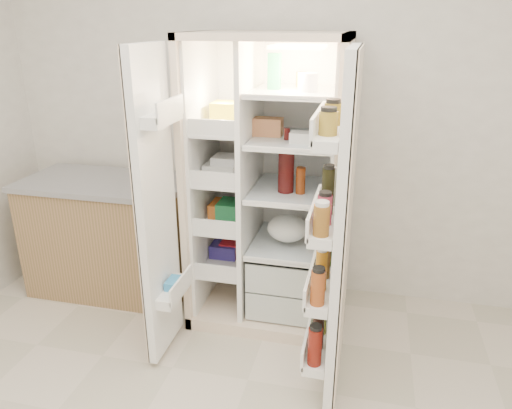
# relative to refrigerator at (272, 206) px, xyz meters

# --- Properties ---
(wall_back) EXTENTS (4.00, 0.02, 2.70)m
(wall_back) POSITION_rel_refrigerator_xyz_m (0.03, 0.35, 0.61)
(wall_back) COLOR white
(wall_back) RESTS_ON floor
(refrigerator) EXTENTS (0.92, 0.70, 1.80)m
(refrigerator) POSITION_rel_refrigerator_xyz_m (0.00, 0.00, 0.00)
(refrigerator) COLOR beige
(refrigerator) RESTS_ON floor
(freezer_door) EXTENTS (0.15, 0.40, 1.72)m
(freezer_door) POSITION_rel_refrigerator_xyz_m (-0.51, -0.60, 0.15)
(freezer_door) COLOR white
(freezer_door) RESTS_ON floor
(fridge_door) EXTENTS (0.17, 0.58, 1.72)m
(fridge_door) POSITION_rel_refrigerator_xyz_m (0.46, -0.69, 0.13)
(fridge_door) COLOR white
(fridge_door) RESTS_ON floor
(kitchen_counter) EXTENTS (1.15, 0.61, 0.83)m
(kitchen_counter) POSITION_rel_refrigerator_xyz_m (-1.17, -0.02, -0.33)
(kitchen_counter) COLOR #9C734E
(kitchen_counter) RESTS_ON floor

